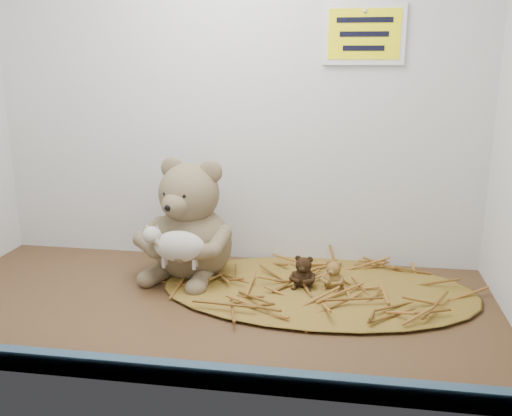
% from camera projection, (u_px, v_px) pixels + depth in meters
% --- Properties ---
extents(alcove_shell, '(1.20, 0.60, 0.90)m').
position_uv_depth(alcove_shell, '(214.00, 83.00, 1.16)').
color(alcove_shell, '#442E17').
rests_on(alcove_shell, ground).
extents(front_rail, '(1.19, 0.02, 0.04)m').
position_uv_depth(front_rail, '(165.00, 372.00, 0.91)').
color(front_rail, '#31485E').
rests_on(front_rail, shelf_floor).
extents(straw_bed, '(0.69, 0.40, 0.01)m').
position_uv_depth(straw_bed, '(318.00, 289.00, 1.25)').
color(straw_bed, brown).
rests_on(straw_bed, shelf_floor).
extents(main_teddy, '(0.28, 0.29, 0.28)m').
position_uv_depth(main_teddy, '(191.00, 219.00, 1.31)').
color(main_teddy, olive).
rests_on(main_teddy, shelf_floor).
extents(toy_lamb, '(0.15, 0.09, 0.09)m').
position_uv_depth(toy_lamb, '(179.00, 246.00, 1.22)').
color(toy_lamb, '#BDB6AA').
rests_on(toy_lamb, main_teddy).
extents(mini_teddy_tan, '(0.07, 0.07, 0.06)m').
position_uv_depth(mini_teddy_tan, '(334.00, 273.00, 1.24)').
color(mini_teddy_tan, '#976131').
rests_on(mini_teddy_tan, straw_bed).
extents(mini_teddy_brown, '(0.07, 0.07, 0.07)m').
position_uv_depth(mini_teddy_brown, '(304.00, 270.00, 1.25)').
color(mini_teddy_brown, black).
rests_on(mini_teddy_brown, straw_bed).
extents(wall_sign, '(0.16, 0.01, 0.11)m').
position_uv_depth(wall_sign, '(364.00, 34.00, 1.28)').
color(wall_sign, yellow).
rests_on(wall_sign, back_wall).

